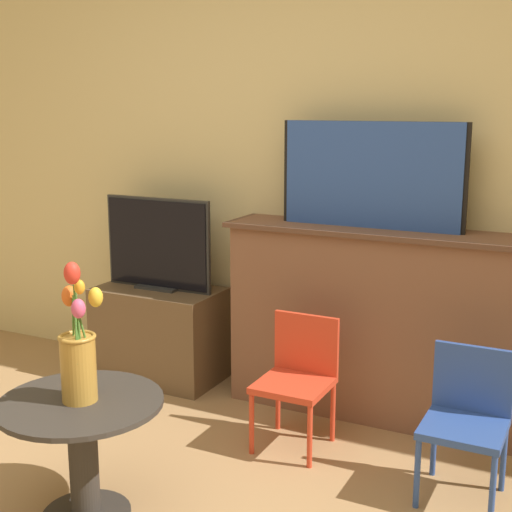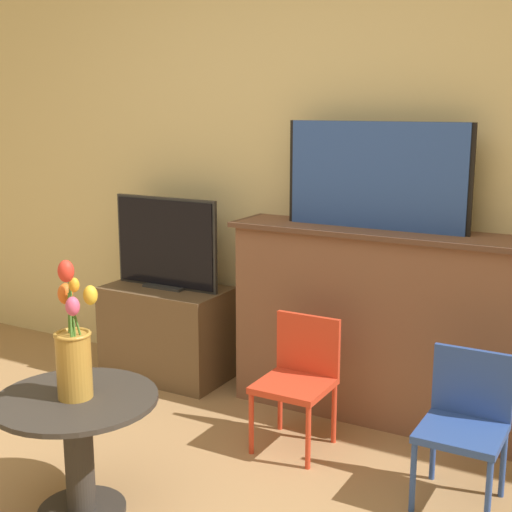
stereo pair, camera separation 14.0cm
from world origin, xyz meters
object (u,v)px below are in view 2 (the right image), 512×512
Objects in this scene: tv_monitor at (166,244)px; chair_red at (299,374)px; painting at (376,176)px; vase_tulips at (74,351)px; chair_blue at (465,418)px.

tv_monitor reaches higher than chair_red.
painting reaches higher than vase_tulips.
chair_red is at bearing 63.37° from vase_tulips.
painting is 1.38× the size of tv_monitor.
painting reaches higher than tv_monitor.
chair_blue is 1.55m from vase_tulips.
tv_monitor is (-1.21, -0.07, -0.44)m from painting.
tv_monitor is 1.95m from chair_blue.
chair_red is at bearing -21.16° from tv_monitor.
chair_red is 0.79m from chair_blue.
painting is at bearing 136.77° from chair_blue.
painting is at bearing 3.32° from tv_monitor.
tv_monitor reaches higher than vase_tulips.
chair_blue is 1.09× the size of vase_tulips.
tv_monitor is at bearing -176.68° from painting.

